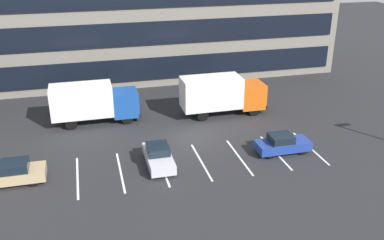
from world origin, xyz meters
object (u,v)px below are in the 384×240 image
(box_truck_orange, at_px, (221,93))
(box_truck_blue, at_px, (93,101))
(sedan_navy, at_px, (282,144))
(sedan_tan, at_px, (13,173))
(sedan_silver, at_px, (158,156))

(box_truck_orange, height_order, box_truck_blue, box_truck_orange)
(box_truck_blue, height_order, sedan_navy, box_truck_blue)
(box_truck_blue, distance_m, sedan_tan, 10.15)
(box_truck_orange, bearing_deg, sedan_tan, -155.24)
(box_truck_blue, bearing_deg, sedan_tan, -122.89)
(box_truck_blue, xyz_separation_m, sedan_silver, (3.88, -8.52, -1.20))
(sedan_silver, height_order, sedan_tan, sedan_tan)
(box_truck_orange, xyz_separation_m, box_truck_blue, (-10.83, 0.94, -0.05))
(sedan_silver, distance_m, sedan_tan, 9.35)
(sedan_tan, bearing_deg, box_truck_blue, 57.11)
(sedan_silver, bearing_deg, sedan_navy, -2.34)
(sedan_tan, bearing_deg, sedan_navy, -1.32)
(box_truck_orange, height_order, sedan_tan, box_truck_orange)
(box_truck_orange, xyz_separation_m, sedan_navy, (2.06, -7.95, -1.27))
(box_truck_blue, relative_size, sedan_silver, 1.81)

